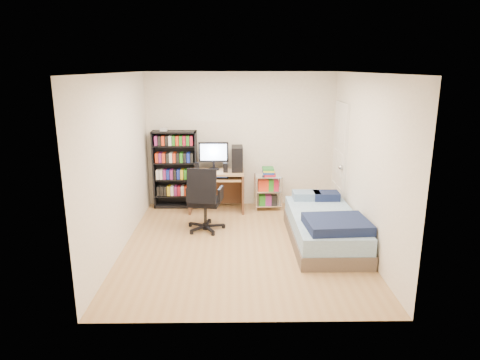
{
  "coord_description": "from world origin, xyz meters",
  "views": [
    {
      "loc": [
        -0.12,
        -5.93,
        2.58
      ],
      "look_at": [
        -0.03,
        0.4,
        0.9
      ],
      "focal_mm": 32.0,
      "sensor_mm": 36.0,
      "label": 1
    }
  ],
  "objects_px": {
    "media_shelf": "(175,169)",
    "computer_desk": "(222,174)",
    "bed": "(325,227)",
    "office_chair": "(205,210)"
  },
  "relations": [
    {
      "from": "media_shelf",
      "to": "computer_desk",
      "type": "xyz_separation_m",
      "value": [
        0.87,
        -0.17,
        -0.06
      ]
    },
    {
      "from": "media_shelf",
      "to": "computer_desk",
      "type": "bearing_deg",
      "value": -11.1
    },
    {
      "from": "media_shelf",
      "to": "bed",
      "type": "relative_size",
      "value": 0.76
    },
    {
      "from": "office_chair",
      "to": "media_shelf",
      "type": "bearing_deg",
      "value": 125.82
    },
    {
      "from": "computer_desk",
      "to": "bed",
      "type": "bearing_deg",
      "value": -45.2
    },
    {
      "from": "computer_desk",
      "to": "bed",
      "type": "distance_m",
      "value": 2.29
    },
    {
      "from": "media_shelf",
      "to": "computer_desk",
      "type": "relative_size",
      "value": 1.2
    },
    {
      "from": "office_chair",
      "to": "computer_desk",
      "type": "bearing_deg",
      "value": 85.57
    },
    {
      "from": "computer_desk",
      "to": "office_chair",
      "type": "xyz_separation_m",
      "value": [
        -0.25,
        -1.06,
        -0.34
      ]
    },
    {
      "from": "bed",
      "to": "computer_desk",
      "type": "bearing_deg",
      "value": 134.8
    }
  ]
}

